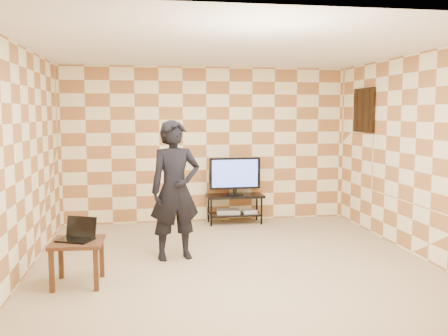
{
  "coord_description": "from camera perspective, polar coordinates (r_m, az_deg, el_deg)",
  "views": [
    {
      "loc": [
        -1.11,
        -6.15,
        1.91
      ],
      "look_at": [
        0.0,
        0.6,
        1.15
      ],
      "focal_mm": 40.0,
      "sensor_mm": 36.0,
      "label": 1
    }
  ],
  "objects": [
    {
      "name": "side_table",
      "position": [
        5.83,
        -16.42,
        -8.81
      ],
      "size": [
        0.58,
        0.58,
        0.5
      ],
      "color": "#3B2112",
      "rests_on": "floor"
    },
    {
      "name": "tv_stand",
      "position": [
        8.65,
        1.23,
        -3.95
      ],
      "size": [
        0.99,
        0.45,
        0.5
      ],
      "color": "black",
      "rests_on": "floor"
    },
    {
      "name": "floor",
      "position": [
        6.54,
        0.87,
        -10.65
      ],
      "size": [
        5.0,
        5.0,
        0.0
      ],
      "primitive_type": "plane",
      "color": "tan",
      "rests_on": "ground"
    },
    {
      "name": "tv",
      "position": [
        8.57,
        1.24,
        -0.71
      ],
      "size": [
        0.89,
        0.17,
        0.65
      ],
      "color": "black",
      "rests_on": "tv_stand"
    },
    {
      "name": "dvd_player",
      "position": [
        8.68,
        0.46,
        -4.98
      ],
      "size": [
        0.42,
        0.32,
        0.07
      ],
      "primitive_type": "cube",
      "rotation": [
        0.0,
        0.0,
        -0.09
      ],
      "color": "#AEAEB0",
      "rests_on": "tv_stand"
    },
    {
      "name": "wall_front",
      "position": [
        3.86,
        7.5,
        -2.06
      ],
      "size": [
        5.0,
        0.02,
        2.7
      ],
      "primitive_type": "cube",
      "color": "#FFF1C1",
      "rests_on": "ground"
    },
    {
      "name": "ceiling",
      "position": [
        6.3,
        0.91,
        13.54
      ],
      "size": [
        5.0,
        5.0,
        0.02
      ],
      "primitive_type": "cube",
      "color": "white",
      "rests_on": "wall_back"
    },
    {
      "name": "laptop",
      "position": [
        5.84,
        -16.39,
        -7.36
      ],
      "size": [
        0.45,
        0.42,
        0.25
      ],
      "color": "black",
      "rests_on": "side_table"
    },
    {
      "name": "wall_left",
      "position": [
        6.33,
        -21.98,
        0.8
      ],
      "size": [
        0.02,
        5.0,
        2.7
      ],
      "primitive_type": "cube",
      "color": "#FFF1C1",
      "rests_on": "ground"
    },
    {
      "name": "person",
      "position": [
        6.51,
        -5.61,
        -2.54
      ],
      "size": [
        0.73,
        0.56,
        1.82
      ],
      "primitive_type": "imported",
      "rotation": [
        0.0,
        0.0,
        0.2
      ],
      "color": "black",
      "rests_on": "floor"
    },
    {
      "name": "wall_art",
      "position": [
        8.49,
        15.69,
        6.37
      ],
      "size": [
        0.04,
        0.72,
        0.72
      ],
      "color": "black",
      "rests_on": "wall_right"
    },
    {
      "name": "wall_back",
      "position": [
        8.74,
        -2.02,
        2.66
      ],
      "size": [
        5.0,
        0.02,
        2.7
      ],
      "primitive_type": "cube",
      "color": "#FFF1C1",
      "rests_on": "ground"
    },
    {
      "name": "game_console",
      "position": [
        8.72,
        2.93,
        -4.99
      ],
      "size": [
        0.25,
        0.19,
        0.05
      ],
      "primitive_type": "cube",
      "rotation": [
        0.0,
        0.0,
        0.06
      ],
      "color": "silver",
      "rests_on": "tv_stand"
    },
    {
      "name": "wall_right",
      "position": [
        7.15,
        21.01,
        1.43
      ],
      "size": [
        0.02,
        5.0,
        2.7
      ],
      "primitive_type": "cube",
      "color": "#FFF1C1",
      "rests_on": "ground"
    }
  ]
}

